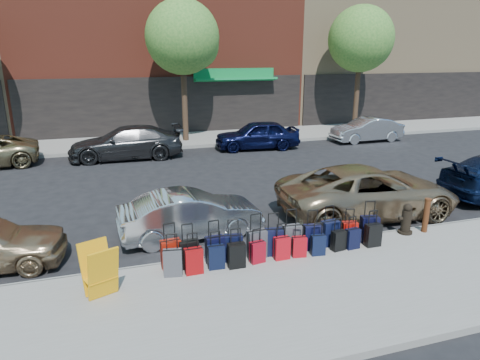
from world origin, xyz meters
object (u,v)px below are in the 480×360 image
object	(u,v)px
tree_right	(363,41)
display_rack	(100,271)
fire_hydrant	(406,220)
car_near_1	(191,214)
car_far_2	(257,135)
car_near_2	(368,191)
car_far_3	(367,130)
suitcase_front_5	(274,242)
bollard	(426,215)
car_far_1	(126,143)
tree_center	(185,39)

from	to	relation	value
tree_right	display_rack	size ratio (longest dim) A/B	6.85
fire_hydrant	car_near_1	distance (m)	5.71
car_far_2	car_near_2	bearing A→B (deg)	6.60
tree_right	fire_hydrant	size ratio (longest dim) A/B	8.75
tree_right	car_far_3	xyz separation A→B (m)	(-1.00, -2.63, -4.75)
display_rack	car_near_1	xyz separation A→B (m)	(2.31, 2.58, -0.05)
tree_right	suitcase_front_5	size ratio (longest dim) A/B	7.03
car_far_2	car_near_1	bearing A→B (deg)	-22.58
tree_right	car_near_1	xyz separation A→B (m)	(-12.78, -12.38, -4.79)
car_near_1	tree_right	bearing A→B (deg)	-49.76
bollard	car_far_1	size ratio (longest dim) A/B	0.18
tree_right	car_far_3	bearing A→B (deg)	-110.91
tree_center	car_far_1	world-z (taller)	tree_center
car_near_1	car_far_3	size ratio (longest dim) A/B	0.95
car_near_2	fire_hydrant	bearing A→B (deg)	-178.13
tree_right	car_far_3	size ratio (longest dim) A/B	1.82
fire_hydrant	car_near_2	xyz separation A→B (m)	(0.01, 1.81, 0.22)
tree_right	car_near_1	bearing A→B (deg)	-135.90
car_far_1	car_far_2	bearing A→B (deg)	93.32
car_near_2	car_far_1	xyz separation A→B (m)	(-6.58, 9.64, -0.01)
car_near_2	tree_right	bearing A→B (deg)	-28.50
bollard	display_rack	xyz separation A→B (m)	(-8.27, -0.68, 0.04)
bollard	car_far_3	distance (m)	13.02
fire_hydrant	tree_right	bearing A→B (deg)	75.82
car_far_2	car_far_3	bearing A→B (deg)	96.09
suitcase_front_5	car_near_2	distance (m)	4.29
display_rack	car_far_2	bearing A→B (deg)	36.64
car_near_1	car_near_2	distance (m)	5.42
fire_hydrant	car_near_1	bearing A→B (deg)	174.56
display_rack	tree_right	bearing A→B (deg)	23.19
bollard	car_far_1	bearing A→B (deg)	121.74
fire_hydrant	car_far_3	size ratio (longest dim) A/B	0.21
car_near_1	car_near_2	world-z (taller)	car_near_2
car_far_2	car_far_3	distance (m)	6.44
suitcase_front_5	car_near_1	bearing A→B (deg)	136.18
suitcase_front_5	car_far_3	xyz separation A→B (m)	(10.17, 11.70, 0.18)
car_far_3	car_near_1	bearing A→B (deg)	-51.44
suitcase_front_5	car_far_3	distance (m)	15.51
car_near_1	suitcase_front_5	bearing A→B (deg)	-144.57
bollard	display_rack	distance (m)	8.30
bollard	car_far_3	size ratio (longest dim) A/B	0.23
tree_right	car_far_2	distance (m)	9.18
bollard	car_far_3	world-z (taller)	car_far_3
fire_hydrant	car_near_2	size ratio (longest dim) A/B	0.15
car_far_1	car_near_1	bearing A→B (deg)	8.97
bollard	car_far_1	world-z (taller)	car_far_1
fire_hydrant	car_far_3	xyz separation A→B (m)	(6.36, 11.58, 0.13)
display_rack	car_near_2	distance (m)	8.14
tree_center	fire_hydrant	distance (m)	15.35
tree_center	car_far_1	bearing A→B (deg)	-141.17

